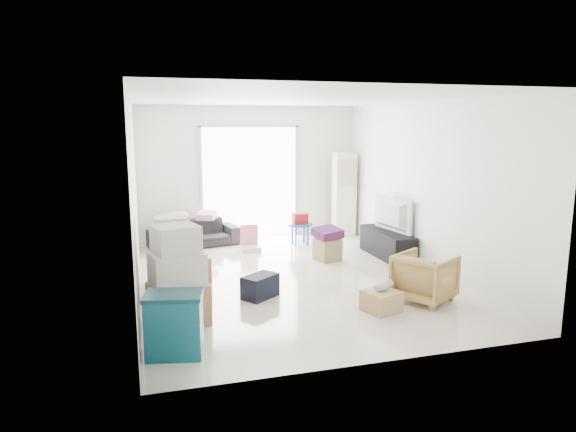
% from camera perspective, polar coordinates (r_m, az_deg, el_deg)
% --- Properties ---
extents(room_shell, '(4.98, 6.48, 3.18)m').
position_cam_1_polar(room_shell, '(7.70, 0.31, 2.83)').
color(room_shell, silver).
rests_on(room_shell, ground).
extents(sliding_door, '(2.10, 0.04, 2.33)m').
position_cam_1_polar(sliding_door, '(10.58, -4.26, 4.24)').
color(sliding_door, white).
rests_on(sliding_door, room_shell).
extents(ac_tower, '(0.45, 0.30, 1.75)m').
position_cam_1_polar(ac_tower, '(10.88, 6.24, 2.42)').
color(ac_tower, white).
rests_on(ac_tower, room_shell).
extents(tv_console, '(0.42, 1.41, 0.47)m').
position_cam_1_polar(tv_console, '(9.29, 10.96, -3.07)').
color(tv_console, black).
rests_on(tv_console, room_shell).
extents(television, '(0.74, 1.11, 0.13)m').
position_cam_1_polar(television, '(9.23, 11.03, -1.23)').
color(television, black).
rests_on(television, tv_console).
extents(sofa, '(1.76, 0.81, 0.66)m').
position_cam_1_polar(sofa, '(10.07, -10.46, -1.46)').
color(sofa, '#232328').
rests_on(sofa, room_shell).
extents(pillow_left, '(0.45, 0.39, 0.13)m').
position_cam_1_polar(pillow_left, '(9.96, -12.18, 0.66)').
color(pillow_left, '#E1A4AF').
rests_on(pillow_left, sofa).
extents(pillow_right, '(0.45, 0.41, 0.12)m').
position_cam_1_polar(pillow_right, '(10.07, -9.07, 0.87)').
color(pillow_right, '#E1A4AF').
rests_on(pillow_right, sofa).
extents(armchair, '(0.91, 0.92, 0.71)m').
position_cam_1_polar(armchair, '(7.11, 14.96, -6.36)').
color(armchair, tan).
rests_on(armchair, room_shell).
extents(storage_bins, '(0.65, 0.51, 0.66)m').
position_cam_1_polar(storage_bins, '(5.45, -12.51, -11.67)').
color(storage_bins, '#0E4C5B').
rests_on(storage_bins, room_shell).
extents(box_stack_a, '(0.74, 0.66, 1.19)m').
position_cam_1_polar(box_stack_a, '(6.19, -12.18, -7.00)').
color(box_stack_a, '#9C6946').
rests_on(box_stack_a, room_shell).
extents(box_stack_b, '(0.62, 0.59, 1.13)m').
position_cam_1_polar(box_stack_b, '(7.11, -12.71, -5.12)').
color(box_stack_b, '#9C6946').
rests_on(box_stack_b, room_shell).
extents(box_stack_c, '(0.63, 0.55, 0.40)m').
position_cam_1_polar(box_stack_c, '(7.78, -12.69, -5.99)').
color(box_stack_c, '#9C6946').
rests_on(box_stack_c, room_shell).
extents(loose_box, '(0.55, 0.55, 0.38)m').
position_cam_1_polar(loose_box, '(7.86, -10.61, -5.84)').
color(loose_box, '#9C6946').
rests_on(loose_box, room_shell).
extents(duffel_bag, '(0.57, 0.53, 0.31)m').
position_cam_1_polar(duffel_bag, '(7.05, -3.12, -7.82)').
color(duffel_bag, black).
rests_on(duffel_bag, room_shell).
extents(ottoman, '(0.46, 0.46, 0.38)m').
position_cam_1_polar(ottoman, '(8.94, 4.39, -3.73)').
color(ottoman, '#8E8752').
rests_on(ottoman, room_shell).
extents(blanket, '(0.50, 0.50, 0.14)m').
position_cam_1_polar(blanket, '(8.88, 4.41, -2.09)').
color(blanket, '#4F1F4E').
rests_on(blanket, ottoman).
extents(kids_table, '(0.49, 0.49, 0.62)m').
position_cam_1_polar(kids_table, '(10.01, 1.34, -0.71)').
color(kids_table, '#1946AA').
rests_on(kids_table, room_shell).
extents(toy_walker, '(0.36, 0.32, 0.47)m').
position_cam_1_polar(toy_walker, '(9.65, -4.24, -3.05)').
color(toy_walker, silver).
rests_on(toy_walker, room_shell).
extents(wood_crate, '(0.50, 0.50, 0.26)m').
position_cam_1_polar(wood_crate, '(6.67, 10.31, -9.29)').
color(wood_crate, tan).
rests_on(wood_crate, room_shell).
extents(plush_bunny, '(0.27, 0.16, 0.14)m').
position_cam_1_polar(plush_bunny, '(6.62, 10.57, -7.65)').
color(plush_bunny, '#B2ADA8').
rests_on(plush_bunny, wood_crate).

